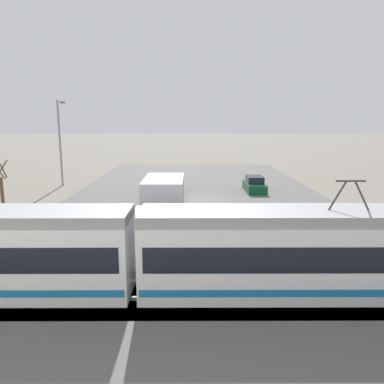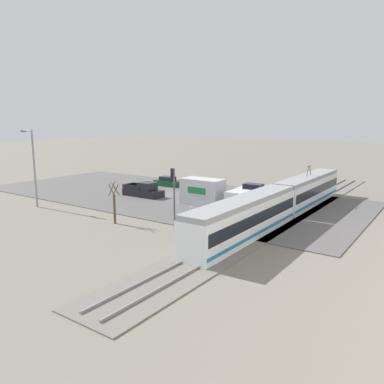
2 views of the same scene
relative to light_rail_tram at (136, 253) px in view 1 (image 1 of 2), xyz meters
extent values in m
plane|color=slate|center=(-2.69, -17.43, -1.67)|extent=(320.00, 320.00, 0.00)
cube|color=#565454|center=(-2.69, -17.43, -1.63)|extent=(22.46, 50.35, 0.08)
cube|color=slate|center=(-2.69, 0.00, -1.63)|extent=(54.99, 4.40, 0.08)
cube|color=gray|center=(-2.69, -0.72, -1.52)|extent=(53.89, 0.10, 0.14)
cube|color=gray|center=(-2.69, 0.72, -1.52)|extent=(53.89, 0.10, 0.14)
cube|color=white|center=(-8.03, 0.00, -0.16)|extent=(15.71, 2.58, 2.87)
cube|color=black|center=(-8.03, 0.00, 0.19)|extent=(15.24, 2.61, 0.96)
cube|color=#1970AD|center=(-8.03, 0.00, -1.04)|extent=(15.56, 2.62, 0.27)
cube|color=gray|center=(-8.03, 0.00, 1.48)|extent=(15.71, 2.38, 0.41)
cylinder|color=#2D2D33|center=(-8.48, 0.00, 2.24)|extent=(0.66, 0.07, 1.15)
cylinder|color=#2D2D33|center=(-7.58, 0.00, 2.24)|extent=(0.66, 0.07, 1.15)
cube|color=#2D2D33|center=(-8.03, 0.00, 2.79)|extent=(1.10, 0.08, 0.06)
cube|color=silver|center=(-0.40, -5.04, -0.57)|extent=(2.47, 2.28, 2.04)
cube|color=#B2B2B7|center=(-0.40, -9.75, -0.09)|extent=(2.47, 4.85, 3.00)
cube|color=#196B38|center=(0.84, -9.75, 0.21)|extent=(0.02, 2.42, 0.75)
cube|color=black|center=(-0.11, -18.74, -1.14)|extent=(2.09, 5.51, 0.90)
cube|color=black|center=(-0.11, -17.97, -0.20)|extent=(1.93, 1.87, 0.98)
cube|color=black|center=(0.86, -19.89, -0.43)|extent=(0.13, 2.75, 0.53)
cube|color=black|center=(-1.07, -19.89, -0.43)|extent=(0.13, 2.75, 0.53)
cube|color=black|center=(-0.11, -21.38, -0.43)|extent=(1.93, 0.22, 0.53)
cube|color=red|center=(0.71, -21.47, -0.87)|extent=(0.14, 0.04, 0.18)
cube|color=silver|center=(-8.38, -7.17, -1.13)|extent=(1.89, 4.49, 0.93)
cube|color=black|center=(-8.38, -7.17, -0.33)|extent=(1.63, 2.34, 0.68)
cube|color=#0C4723|center=(-8.13, -21.13, -1.18)|extent=(1.71, 4.21, 0.83)
cube|color=black|center=(-8.13, -21.13, -0.46)|extent=(1.47, 2.19, 0.61)
cylinder|color=brown|center=(11.12, -12.10, -0.28)|extent=(0.24, 0.24, 2.79)
cylinder|color=brown|center=(10.87, -12.10, 1.56)|extent=(0.09, 0.79, 1.08)
cylinder|color=brown|center=(11.12, -12.35, 1.65)|extent=(0.95, 0.09, 1.31)
cylinder|color=gray|center=(11.18, -24.64, 2.66)|extent=(0.20, 0.20, 8.67)
cylinder|color=gray|center=(11.18, -25.44, 6.88)|extent=(0.12, 1.60, 0.12)
cube|color=#515156|center=(11.18, -26.19, 6.82)|extent=(0.36, 0.60, 0.18)
camera|label=1|loc=(-2.10, 13.63, 5.00)|focal=35.00mm
camera|label=2|loc=(35.05, 13.63, 7.73)|focal=35.00mm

